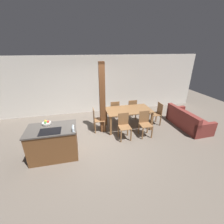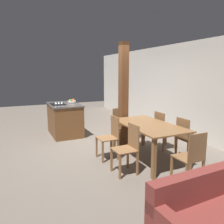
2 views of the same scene
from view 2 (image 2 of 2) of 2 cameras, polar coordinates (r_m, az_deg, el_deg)
name	(u,v)px [view 2 (image 2 of 2)]	position (r m, az deg, el deg)	size (l,w,h in m)	color
ground_plane	(95,144)	(5.79, -4.36, -8.46)	(16.00, 16.00, 0.00)	#665B51
wall_back	(178,90)	(6.91, 16.76, 5.64)	(11.20, 0.08, 2.70)	silver
kitchen_island	(65,119)	(6.74, -12.25, -1.83)	(1.35, 0.86, 0.95)	brown
fruit_bowl	(72,101)	(6.87, -10.46, 2.79)	(0.25, 0.25, 0.11)	silver
wine_glass_near	(56,103)	(5.99, -14.47, 2.24)	(0.06, 0.06, 0.15)	silver
wine_glass_middle	(59,103)	(6.00, -13.73, 2.29)	(0.06, 0.06, 0.15)	silver
wine_glass_far	(62,103)	(6.02, -12.99, 2.34)	(0.06, 0.06, 0.15)	silver
dining_table	(148,129)	(4.73, 9.39, -4.35)	(1.75, 0.97, 0.78)	brown
dining_chair_near_left	(110,136)	(4.77, -0.50, -6.40)	(0.40, 0.40, 0.92)	brown
dining_chair_near_right	(128,148)	(4.10, 4.13, -9.24)	(0.40, 0.40, 0.92)	brown
dining_chair_far_left	(163,129)	(5.49, 13.16, -4.42)	(0.40, 0.40, 0.92)	brown
dining_chair_far_right	(186,138)	(4.92, 18.83, -6.43)	(0.40, 0.40, 0.92)	brown
dining_chair_head_end	(121,125)	(5.81, 2.38, -3.35)	(0.40, 0.40, 0.92)	brown
dining_chair_foot_end	(191,157)	(3.87, 19.94, -11.06)	(0.40, 0.40, 0.92)	brown
timber_post	(123,96)	(5.46, 2.99, 4.32)	(0.19, 0.19, 2.58)	brown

